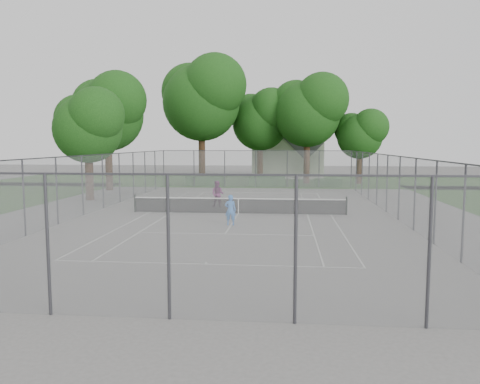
# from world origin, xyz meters

# --- Properties ---
(ground) EXTENTS (120.00, 120.00, 0.00)m
(ground) POSITION_xyz_m (0.00, 0.00, 0.00)
(ground) COLOR slate
(ground) RESTS_ON ground
(grass_far) EXTENTS (60.00, 20.00, 0.00)m
(grass_far) POSITION_xyz_m (0.00, 26.00, 0.00)
(grass_far) COLOR #1F4513
(grass_far) RESTS_ON ground
(court_markings) EXTENTS (11.03, 23.83, 0.01)m
(court_markings) POSITION_xyz_m (0.00, 0.00, 0.01)
(court_markings) COLOR beige
(court_markings) RESTS_ON ground
(tennis_net) EXTENTS (12.87, 0.10, 1.10)m
(tennis_net) POSITION_xyz_m (0.00, 0.00, 0.51)
(tennis_net) COLOR black
(tennis_net) RESTS_ON ground
(perimeter_fence) EXTENTS (18.08, 34.08, 3.52)m
(perimeter_fence) POSITION_xyz_m (0.00, 0.00, 1.81)
(perimeter_fence) COLOR #38383D
(perimeter_fence) RESTS_ON ground
(tree_far_left) EXTENTS (9.19, 8.39, 13.22)m
(tree_far_left) POSITION_xyz_m (-5.79, 20.78, 9.09)
(tree_far_left) COLOR #331E12
(tree_far_left) RESTS_ON ground
(tree_far_midleft) EXTENTS (7.04, 6.43, 10.12)m
(tree_far_midleft) POSITION_xyz_m (0.14, 23.90, 6.96)
(tree_far_midleft) COLOR #331E12
(tree_far_midleft) RESTS_ON ground
(tree_far_midright) EXTENTS (7.89, 7.21, 11.35)m
(tree_far_midright) POSITION_xyz_m (5.16, 21.76, 7.80)
(tree_far_midright) COLOR #331E12
(tree_far_midright) RESTS_ON ground
(tree_far_right) EXTENTS (5.36, 4.90, 7.71)m
(tree_far_right) POSITION_xyz_m (10.53, 21.85, 5.29)
(tree_far_right) COLOR #331E12
(tree_far_right) RESTS_ON ground
(tree_side_back) EXTENTS (7.28, 6.65, 10.46)m
(tree_side_back) POSITION_xyz_m (-12.91, 12.99, 7.19)
(tree_side_back) COLOR #331E12
(tree_side_back) RESTS_ON ground
(tree_side_front) EXTENTS (5.72, 5.23, 8.23)m
(tree_side_front) POSITION_xyz_m (-11.61, 5.65, 5.65)
(tree_side_front) COLOR #331E12
(tree_side_front) RESTS_ON ground
(hedge_left) EXTENTS (3.84, 1.15, 0.96)m
(hedge_left) POSITION_xyz_m (-5.05, 17.75, 0.48)
(hedge_left) COLOR #1E4B18
(hedge_left) RESTS_ON ground
(hedge_mid) EXTENTS (3.57, 1.02, 1.12)m
(hedge_mid) POSITION_xyz_m (1.05, 18.47, 0.56)
(hedge_mid) COLOR #1E4B18
(hedge_mid) RESTS_ON ground
(hedge_right) EXTENTS (2.60, 0.95, 0.78)m
(hedge_right) POSITION_xyz_m (6.98, 18.21, 0.39)
(hedge_right) COLOR #1E4B18
(hedge_right) RESTS_ON ground
(house) EXTENTS (8.45, 6.55, 10.52)m
(house) POSITION_xyz_m (3.12, 30.69, 4.24)
(house) COLOR silver
(house) RESTS_ON ground
(girl_player) EXTENTS (0.59, 0.39, 1.58)m
(girl_player) POSITION_xyz_m (-0.03, -3.97, 0.79)
(girl_player) COLOR #3878D4
(girl_player) RESTS_ON ground
(woman_player) EXTENTS (0.97, 0.82, 1.75)m
(woman_player) POSITION_xyz_m (-1.64, 2.65, 0.88)
(woman_player) COLOR #6A2358
(woman_player) RESTS_ON ground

